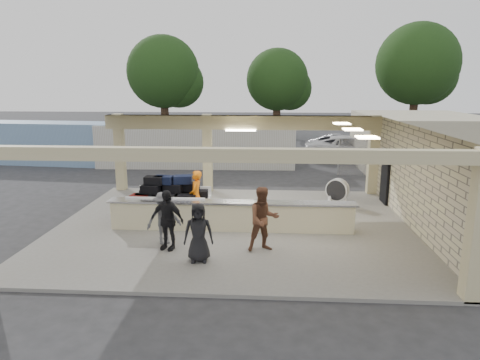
# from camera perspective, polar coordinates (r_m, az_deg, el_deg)

# --- Properties ---
(ground) EXTENTS (120.00, 120.00, 0.00)m
(ground) POSITION_cam_1_polar(r_m,az_deg,el_deg) (14.87, -0.99, -6.35)
(ground) COLOR #2A2A2D
(ground) RESTS_ON ground
(pavilion) EXTENTS (12.01, 10.00, 3.55)m
(pavilion) POSITION_cam_1_polar(r_m,az_deg,el_deg) (15.11, -0.01, -0.70)
(pavilion) COLOR slate
(pavilion) RESTS_ON ground
(baggage_counter) EXTENTS (8.20, 0.58, 0.98)m
(baggage_counter) POSITION_cam_1_polar(r_m,az_deg,el_deg) (14.21, -1.17, -4.77)
(baggage_counter) COLOR beige
(baggage_counter) RESTS_ON pavilion
(luggage_cart) EXTENTS (2.71, 1.69, 1.58)m
(luggage_cart) POSITION_cam_1_polar(r_m,az_deg,el_deg) (15.43, -9.41, -1.99)
(luggage_cart) COLOR white
(luggage_cart) RESTS_ON pavilion
(drum_fan) EXTENTS (0.95, 0.73, 1.02)m
(drum_fan) POSITION_cam_1_polar(r_m,az_deg,el_deg) (17.75, 12.86, -1.33)
(drum_fan) COLOR white
(drum_fan) RESTS_ON pavilion
(baggage_handler) EXTENTS (0.41, 0.69, 1.82)m
(baggage_handler) POSITION_cam_1_polar(r_m,az_deg,el_deg) (15.02, -5.89, -2.18)
(baggage_handler) COLOR orange
(baggage_handler) RESTS_ON pavilion
(passenger_a) EXTENTS (1.00, 0.65, 1.90)m
(passenger_a) POSITION_cam_1_polar(r_m,az_deg,el_deg) (12.37, 3.15, -5.24)
(passenger_a) COLOR brown
(passenger_a) RESTS_ON pavilion
(passenger_b) EXTENTS (1.11, 0.68, 1.79)m
(passenger_b) POSITION_cam_1_polar(r_m,az_deg,el_deg) (12.66, -9.69, -5.25)
(passenger_b) COLOR black
(passenger_b) RESTS_ON pavilion
(passenger_c) EXTENTS (1.09, 0.80, 1.61)m
(passenger_c) POSITION_cam_1_polar(r_m,az_deg,el_deg) (13.13, -10.14, -5.01)
(passenger_c) COLOR #55555A
(passenger_c) RESTS_ON pavilion
(passenger_d) EXTENTS (0.84, 0.41, 1.65)m
(passenger_d) POSITION_cam_1_polar(r_m,az_deg,el_deg) (11.73, -5.56, -6.97)
(passenger_d) COLOR black
(passenger_d) RESTS_ON pavilion
(car_white_a) EXTENTS (5.88, 3.36, 1.60)m
(car_white_a) POSITION_cam_1_polar(r_m,az_deg,el_deg) (28.26, 14.50, 4.08)
(car_white_a) COLOR silver
(car_white_a) RESTS_ON ground
(car_white_b) EXTENTS (5.01, 2.87, 1.49)m
(car_white_b) POSITION_cam_1_polar(r_m,az_deg,el_deg) (30.63, 23.74, 3.95)
(car_white_b) COLOR silver
(car_white_b) RESTS_ON ground
(car_dark) EXTENTS (4.76, 2.48, 1.51)m
(car_dark) POSITION_cam_1_polar(r_m,az_deg,el_deg) (29.48, 13.48, 4.40)
(car_dark) COLOR black
(car_dark) RESTS_ON ground
(container_white) EXTENTS (11.62, 2.63, 2.50)m
(container_white) POSITION_cam_1_polar(r_m,az_deg,el_deg) (25.66, -5.82, 4.60)
(container_white) COLOR silver
(container_white) RESTS_ON ground
(container_blue) EXTENTS (9.93, 3.22, 2.54)m
(container_blue) POSITION_cam_1_polar(r_m,az_deg,el_deg) (28.67, -22.81, 4.56)
(container_blue) COLOR #7493BA
(container_blue) RESTS_ON ground
(fence) EXTENTS (12.06, 0.06, 2.03)m
(fence) POSITION_cam_1_polar(r_m,az_deg,el_deg) (25.32, 26.53, 2.75)
(fence) COLOR gray
(fence) RESTS_ON ground
(tree_left) EXTENTS (6.60, 6.30, 9.00)m
(tree_left) POSITION_cam_1_polar(r_m,az_deg,el_deg) (39.18, -9.66, 13.65)
(tree_left) COLOR #382619
(tree_left) RESTS_ON ground
(tree_mid) EXTENTS (6.00, 5.60, 8.00)m
(tree_mid) POSITION_cam_1_polar(r_m,az_deg,el_deg) (40.18, 5.45, 12.85)
(tree_mid) COLOR #382619
(tree_mid) RESTS_ON ground
(tree_right) EXTENTS (7.20, 7.00, 10.00)m
(tree_right) POSITION_cam_1_polar(r_m,az_deg,el_deg) (41.34, 22.90, 13.67)
(tree_right) COLOR #382619
(tree_right) RESTS_ON ground
(adjacent_building) EXTENTS (6.00, 8.00, 3.20)m
(adjacent_building) POSITION_cam_1_polar(r_m,az_deg,el_deg) (25.63, 22.70, 4.45)
(adjacent_building) COLOR beige
(adjacent_building) RESTS_ON ground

